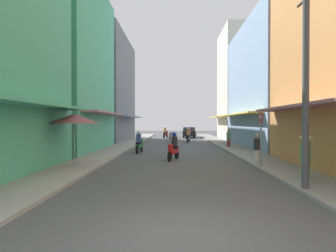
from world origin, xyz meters
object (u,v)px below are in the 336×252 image
motorbike_silver (174,137)px  motorbike_maroon (165,133)px  vendor_umbrella (74,119)px  utility_pole (306,83)px  motorbike_blue (189,133)px  motorbike_green (139,143)px  pedestrian_far (305,155)px  street_sign_no_entry (261,131)px  pedestrian_foreground (229,139)px  pedestrian_crossing (257,148)px  motorbike_black (188,136)px  motorbike_red (173,148)px  parked_car (189,132)px  motorbike_white (171,135)px

motorbike_silver → motorbike_maroon: motorbike_maroon is taller
vendor_umbrella → utility_pole: utility_pole is taller
motorbike_blue → motorbike_maroon: bearing=146.8°
motorbike_green → motorbike_blue: bearing=76.0°
motorbike_maroon → vendor_umbrella: vendor_umbrella is taller
motorbike_silver → pedestrian_far: 22.90m
motorbike_maroon → street_sign_no_entry: bearing=-78.9°
motorbike_blue → pedestrian_foreground: 13.62m
motorbike_silver → utility_pole: size_ratio=0.28×
vendor_umbrella → utility_pole: 9.82m
motorbike_maroon → pedestrian_crossing: size_ratio=1.14×
street_sign_no_entry → motorbike_black: bearing=98.0°
motorbike_black → utility_pole: bearing=-83.3°
motorbike_red → motorbike_blue: 21.14m
utility_pole → motorbike_silver: bearing=100.0°
motorbike_maroon → parked_car: motorbike_maroon is taller
utility_pole → motorbike_blue: bearing=94.3°
motorbike_green → motorbike_maroon: (1.17, 19.37, 0.00)m
motorbike_green → utility_pole: utility_pole is taller
motorbike_blue → motorbike_silver: bearing=-112.0°
motorbike_blue → parked_car: (0.08, 3.56, 0.04)m
pedestrian_crossing → pedestrian_far: size_ratio=0.88×
motorbike_maroon → pedestrian_foreground: motorbike_maroon is taller
motorbike_green → street_sign_no_entry: size_ratio=0.68×
motorbike_white → motorbike_maroon: size_ratio=1.02×
motorbike_maroon → pedestrian_far: size_ratio=0.99×
motorbike_red → motorbike_white: (-0.41, 20.70, -0.20)m
motorbike_silver → motorbike_maroon: (-1.14, 7.03, 0.20)m
motorbike_white → motorbike_blue: (2.34, 0.36, 0.20)m
pedestrian_foreground → pedestrian_crossing: size_ratio=1.02×
motorbike_silver → motorbike_green: bearing=-100.6°
motorbike_black → pedestrian_foreground: bearing=-65.9°
motorbike_maroon → motorbike_blue: bearing=-33.2°
pedestrian_far → street_sign_no_entry: (-0.60, 3.16, 0.72)m
motorbike_maroon → pedestrian_crossing: 24.89m
pedestrian_crossing → parked_car: bearing=95.2°
motorbike_red → motorbike_white: size_ratio=0.98×
motorbike_red → vendor_umbrella: (-4.61, -2.95, 1.59)m
motorbike_white → motorbike_blue: motorbike_blue is taller
utility_pole → pedestrian_foreground: bearing=88.4°
utility_pole → street_sign_no_entry: 4.58m
motorbike_red → utility_pole: utility_pole is taller
motorbike_silver → motorbike_green: size_ratio=1.00×
motorbike_maroon → pedestrian_foreground: bearing=-69.7°
motorbike_white → pedestrian_crossing: (4.77, -21.83, 0.26)m
motorbike_maroon → parked_car: size_ratio=0.42×
motorbike_blue → motorbike_maroon: same height
parked_car → motorbike_green: bearing=-101.9°
motorbike_white → pedestrian_far: 27.49m
motorbike_blue → pedestrian_foreground: size_ratio=1.15×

